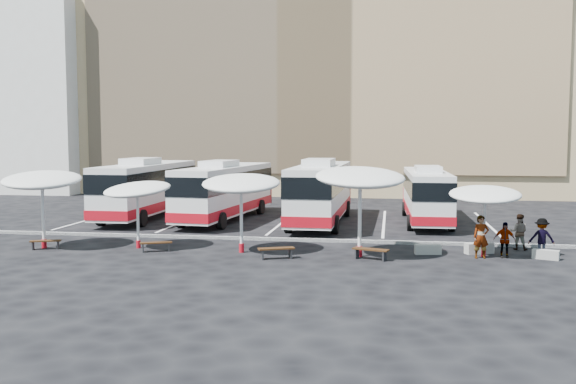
# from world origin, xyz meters

# --- Properties ---
(ground) EXTENTS (120.00, 120.00, 0.00)m
(ground) POSITION_xyz_m (0.00, 0.00, 0.00)
(ground) COLOR black
(ground) RESTS_ON ground
(sandstone_building) EXTENTS (42.00, 18.25, 29.60)m
(sandstone_building) POSITION_xyz_m (0.00, 31.87, 12.63)
(sandstone_building) COLOR tan
(sandstone_building) RESTS_ON ground
(apartment_block) EXTENTS (14.00, 14.00, 18.00)m
(apartment_block) POSITION_xyz_m (-28.00, 28.00, 9.00)
(apartment_block) COLOR silver
(apartment_block) RESTS_ON ground
(curb_divider) EXTENTS (34.00, 0.25, 0.15)m
(curb_divider) POSITION_xyz_m (0.00, 0.50, 0.07)
(curb_divider) COLOR black
(curb_divider) RESTS_ON ground
(bay_lines) EXTENTS (24.15, 12.00, 0.01)m
(bay_lines) POSITION_xyz_m (0.00, 8.00, 0.01)
(bay_lines) COLOR white
(bay_lines) RESTS_ON ground
(bus_0) EXTENTS (2.88, 12.02, 3.81)m
(bus_0) POSITION_xyz_m (-8.81, 8.05, 1.95)
(bus_0) COLOR silver
(bus_0) RESTS_ON ground
(bus_1) EXTENTS (3.66, 11.86, 3.70)m
(bus_1) POSITION_xyz_m (-3.66, 7.73, 1.89)
(bus_1) COLOR silver
(bus_1) RESTS_ON ground
(bus_2) EXTENTS (2.98, 12.18, 3.85)m
(bus_2) POSITION_xyz_m (2.30, 7.17, 1.97)
(bus_2) COLOR silver
(bus_2) RESTS_ON ground
(bus_3) EXTENTS (2.71, 10.84, 3.43)m
(bus_3) POSITION_xyz_m (8.47, 8.55, 1.75)
(bus_3) COLOR silver
(bus_3) RESTS_ON ground
(sunshade_0) EXTENTS (4.30, 4.33, 3.69)m
(sunshade_0) POSITION_xyz_m (-9.41, -3.25, 3.14)
(sunshade_0) COLOR silver
(sunshade_0) RESTS_ON ground
(sunshade_1) EXTENTS (3.97, 3.99, 3.18)m
(sunshade_1) POSITION_xyz_m (-5.09, -2.58, 2.70)
(sunshade_1) COLOR silver
(sunshade_1) RESTS_ON ground
(sunshade_2) EXTENTS (3.71, 3.75, 3.61)m
(sunshade_2) POSITION_xyz_m (-0.14, -2.92, 3.07)
(sunshade_2) COLOR silver
(sunshade_2) RESTS_ON ground
(sunshade_3) EXTENTS (4.65, 4.69, 3.99)m
(sunshade_3) POSITION_xyz_m (5.08, -3.07, 3.39)
(sunshade_3) COLOR silver
(sunshade_3) RESTS_ON ground
(sunshade_4) EXTENTS (3.22, 3.26, 3.14)m
(sunshade_4) POSITION_xyz_m (10.33, -2.26, 2.67)
(sunshade_4) COLOR silver
(sunshade_4) RESTS_ON ground
(wood_bench_0) EXTENTS (1.39, 0.82, 0.41)m
(wood_bench_0) POSITION_xyz_m (-9.16, -3.56, 0.32)
(wood_bench_0) COLOR black
(wood_bench_0) RESTS_ON ground
(wood_bench_1) EXTENTS (1.44, 0.91, 0.43)m
(wood_bench_1) POSITION_xyz_m (-3.97, -3.32, 0.33)
(wood_bench_1) COLOR black
(wood_bench_1) RESTS_ON ground
(wood_bench_2) EXTENTS (1.57, 0.97, 0.47)m
(wood_bench_2) POSITION_xyz_m (1.65, -4.14, 0.36)
(wood_bench_2) COLOR black
(wood_bench_2) RESTS_ON ground
(wood_bench_3) EXTENTS (1.58, 0.87, 0.47)m
(wood_bench_3) POSITION_xyz_m (5.57, -3.70, 0.36)
(wood_bench_3) COLOR black
(wood_bench_3) RESTS_ON ground
(conc_bench_0) EXTENTS (1.18, 0.55, 0.42)m
(conc_bench_0) POSITION_xyz_m (8.01, -2.03, 0.21)
(conc_bench_0) COLOR gray
(conc_bench_0) RESTS_ON ground
(conc_bench_1) EXTENTS (1.32, 0.90, 0.47)m
(conc_bench_1) POSITION_xyz_m (10.24, -1.52, 0.24)
(conc_bench_1) COLOR gray
(conc_bench_1) RESTS_ON ground
(conc_bench_2) EXTENTS (1.12, 0.71, 0.40)m
(conc_bench_2) POSITION_xyz_m (12.83, -2.43, 0.20)
(conc_bench_2) COLOR gray
(conc_bench_2) RESTS_ON ground
(passenger_0) EXTENTS (0.72, 0.53, 1.82)m
(passenger_0) POSITION_xyz_m (10.16, -2.63, 0.91)
(passenger_0) COLOR black
(passenger_0) RESTS_ON ground
(passenger_1) EXTENTS (0.93, 0.80, 1.64)m
(passenger_1) POSITION_xyz_m (12.14, -0.28, 0.82)
(passenger_1) COLOR black
(passenger_1) RESTS_ON ground
(passenger_2) EXTENTS (0.92, 0.42, 1.53)m
(passenger_2) POSITION_xyz_m (11.16, -2.34, 0.76)
(passenger_2) COLOR black
(passenger_2) RESTS_ON ground
(passenger_3) EXTENTS (1.10, 0.68, 1.65)m
(passenger_3) POSITION_xyz_m (12.78, -1.80, 0.82)
(passenger_3) COLOR black
(passenger_3) RESTS_ON ground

